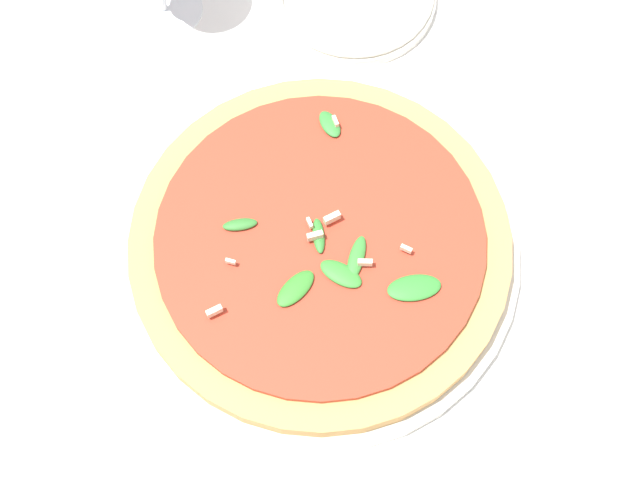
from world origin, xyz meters
TOP-DOWN VIEW (x-y plane):
  - ground_plane at (0.00, 0.00)m, footprint 6.00×6.00m
  - pizza_arugula_main at (-0.04, 0.02)m, footprint 0.33×0.33m

SIDE VIEW (x-z plane):
  - ground_plane at x=0.00m, z-range 0.00..0.00m
  - pizza_arugula_main at x=-0.04m, z-range -0.01..0.04m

